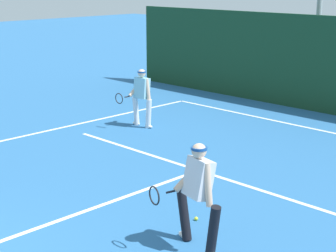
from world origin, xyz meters
name	(u,v)px	position (x,y,z in m)	size (l,w,h in m)	color
court_line_baseline_far	(315,129)	(0.00, 11.00, 0.00)	(9.96, 0.10, 0.01)	white
court_line_service	(199,170)	(0.00, 6.30, 0.00)	(8.12, 0.10, 0.01)	white
court_line_centre	(81,213)	(0.00, 3.20, 0.00)	(0.10, 6.40, 0.01)	white
player_near	(198,191)	(2.31, 3.68, 0.92)	(1.08, 0.89, 1.67)	black
player_far	(142,95)	(-3.53, 7.88, 0.87)	(0.78, 0.88, 1.60)	silver
tennis_ball	(196,219)	(1.64, 4.40, 0.03)	(0.07, 0.07, 0.07)	#D1E033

